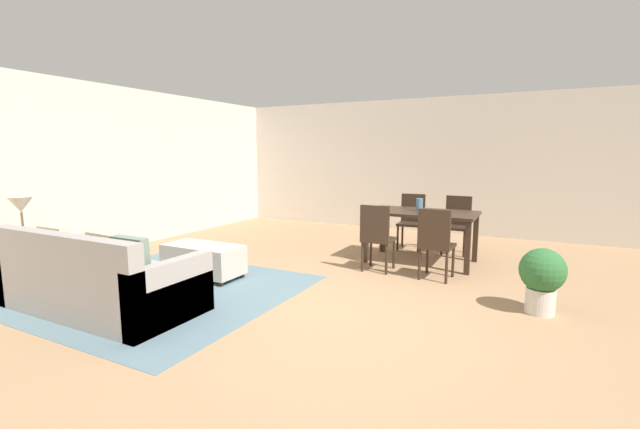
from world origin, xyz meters
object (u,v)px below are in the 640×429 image
at_px(dining_chair_near_right, 436,240).
at_px(dining_chair_far_right, 457,221).
at_px(ottoman_table, 203,259).
at_px(dining_chair_far_left, 412,218).
at_px(couch, 98,282).
at_px(side_table, 25,252).
at_px(dining_table, 421,218).
at_px(table_lamp, 21,207).
at_px(potted_plant, 542,276).
at_px(vase_centerpiece, 419,205).
at_px(dining_chair_near_left, 377,234).

xyz_separation_m(dining_chair_near_right, dining_chair_far_right, (-0.02, 1.67, 0.00)).
bearing_deg(dining_chair_near_right, ottoman_table, -155.13).
distance_m(ottoman_table, dining_chair_far_right, 3.97).
height_order(ottoman_table, dining_chair_far_left, dining_chair_far_left).
height_order(couch, dining_chair_far_right, dining_chair_far_right).
xyz_separation_m(side_table, dining_chair_near_right, (4.18, 2.60, 0.06)).
bearing_deg(dining_table, dining_chair_far_left, 113.78).
bearing_deg(table_lamp, dining_chair_near_right, 31.87).
relative_size(couch, dining_chair_near_right, 2.27).
distance_m(ottoman_table, potted_plant, 3.95).
distance_m(ottoman_table, dining_chair_near_right, 2.99).
relative_size(ottoman_table, side_table, 1.77).
height_order(ottoman_table, vase_centerpiece, vase_centerpiece).
bearing_deg(table_lamp, dining_chair_far_right, 45.72).
xyz_separation_m(table_lamp, dining_chair_far_right, (4.16, 4.27, -0.47)).
bearing_deg(ottoman_table, dining_chair_near_left, 33.98).
relative_size(table_lamp, dining_chair_far_left, 0.57).
bearing_deg(couch, dining_table, 54.71).
distance_m(dining_chair_near_right, dining_chair_far_left, 1.83).
height_order(side_table, potted_plant, potted_plant).
bearing_deg(dining_chair_near_left, dining_table, 62.99).
distance_m(dining_chair_near_left, dining_chair_far_left, 1.63).
xyz_separation_m(dining_table, dining_chair_far_left, (-0.37, 0.84, -0.14)).
bearing_deg(dining_chair_far_left, couch, -115.80).
relative_size(vase_centerpiece, potted_plant, 0.28).
bearing_deg(dining_chair_far_left, dining_chair_near_right, -65.45).
distance_m(dining_table, dining_chair_near_left, 0.90).
distance_m(table_lamp, dining_chair_far_left, 5.49).
distance_m(couch, dining_chair_near_left, 3.37).
bearing_deg(dining_chair_far_left, dining_chair_far_right, 0.09).
bearing_deg(ottoman_table, side_table, -137.71).
height_order(ottoman_table, side_table, side_table).
bearing_deg(dining_chair_far_right, table_lamp, -134.28).
xyz_separation_m(table_lamp, potted_plant, (5.38, 1.95, -0.61)).
bearing_deg(dining_chair_far_left, ottoman_table, -123.63).
bearing_deg(couch, ottoman_table, 84.27).
xyz_separation_m(dining_chair_near_left, dining_chair_far_left, (0.03, 1.63, 0.00)).
relative_size(couch, dining_chair_near_left, 2.27).
xyz_separation_m(ottoman_table, table_lamp, (-1.48, -1.35, 0.75)).
bearing_deg(couch, dining_chair_far_left, 64.20).
xyz_separation_m(ottoman_table, dining_table, (2.31, 2.08, 0.42)).
bearing_deg(dining_chair_near_right, table_lamp, -148.13).
xyz_separation_m(table_lamp, dining_chair_far_left, (3.42, 4.27, -0.47)).
xyz_separation_m(couch, dining_chair_far_right, (2.82, 4.30, 0.23)).
bearing_deg(dining_chair_near_left, side_table, -142.15).
height_order(table_lamp, vase_centerpiece, table_lamp).
height_order(ottoman_table, dining_table, dining_table).
bearing_deg(side_table, potted_plant, 19.90).
bearing_deg(couch, potted_plant, 26.14).
relative_size(dining_chair_near_right, potted_plant, 1.38).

